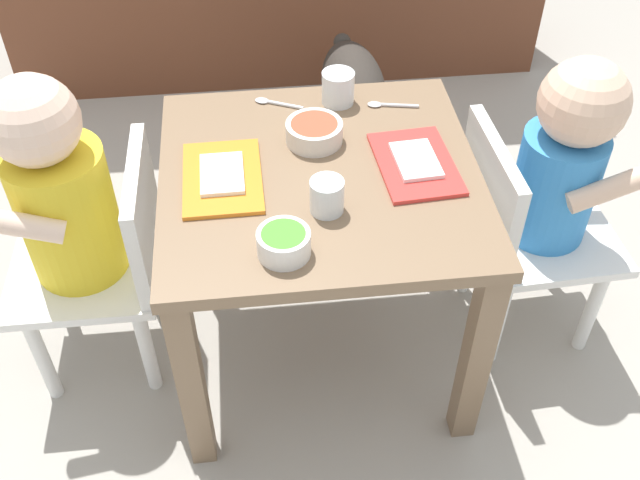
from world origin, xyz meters
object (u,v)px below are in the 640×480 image
at_px(water_cup_left, 338,90).
at_px(water_cup_right, 327,198).
at_px(spoon_by_right_tray, 387,105).
at_px(seated_child_left, 70,204).
at_px(seated_child_right, 553,174).
at_px(dog, 356,94).
at_px(cereal_bowl_right_side, 312,132).
at_px(dining_table, 320,209).
at_px(food_tray_right, 415,162).
at_px(veggie_bowl_far, 284,243).
at_px(spoon_by_left_tray, 274,103).
at_px(food_tray_left, 222,176).

xyz_separation_m(water_cup_left, water_cup_right, (-0.06, -0.31, -0.00)).
bearing_deg(spoon_by_right_tray, seated_child_left, -164.78).
distance_m(seated_child_right, water_cup_right, 0.46).
bearing_deg(water_cup_left, dog, 75.88).
bearing_deg(dog, water_cup_left, -104.12).
height_order(seated_child_left, cereal_bowl_right_side, seated_child_left).
bearing_deg(dining_table, seated_child_right, 2.60).
relative_size(dining_table, water_cup_left, 8.71).
bearing_deg(food_tray_right, veggie_bowl_far, -141.85).
bearing_deg(food_tray_right, dog, 89.98).
relative_size(seated_child_right, water_cup_left, 10.03).
bearing_deg(veggie_bowl_far, water_cup_left, 71.33).
distance_m(food_tray_right, cereal_bowl_right_side, 0.19).
distance_m(dining_table, food_tray_right, 0.19).
xyz_separation_m(seated_child_right, food_tray_right, (-0.27, -0.02, 0.07)).
bearing_deg(spoon_by_left_tray, cereal_bowl_right_side, -64.55).
bearing_deg(seated_child_right, seated_child_left, 179.58).
height_order(water_cup_left, cereal_bowl_right_side, water_cup_left).
distance_m(seated_child_right, water_cup_left, 0.44).
xyz_separation_m(dog, spoon_by_left_tray, (-0.23, -0.43, 0.27)).
distance_m(food_tray_right, spoon_by_left_tray, 0.32).
bearing_deg(water_cup_left, seated_child_right, -26.99).
distance_m(water_cup_left, spoon_by_left_tray, 0.13).
xyz_separation_m(seated_child_left, spoon_by_left_tray, (0.38, 0.19, 0.06)).
bearing_deg(water_cup_right, food_tray_right, 30.84).
bearing_deg(water_cup_right, dining_table, 90.07).
distance_m(seated_child_left, food_tray_left, 0.28).
relative_size(dog, water_cup_right, 8.14).
xyz_separation_m(cereal_bowl_right_side, spoon_by_right_tray, (0.16, 0.10, -0.02)).
bearing_deg(cereal_bowl_right_side, food_tray_left, -151.53).
relative_size(seated_child_left, spoon_by_right_tray, 6.70).
bearing_deg(veggie_bowl_far, seated_child_left, 149.13).
bearing_deg(water_cup_left, veggie_bowl_far, -108.67).
bearing_deg(food_tray_left, water_cup_left, 42.83).
bearing_deg(dog, spoon_by_left_tray, -118.58).
distance_m(seated_child_right, dog, 0.72).
xyz_separation_m(food_tray_right, water_cup_left, (-0.11, 0.21, 0.02)).
bearing_deg(water_cup_left, dining_table, -105.50).
relative_size(dining_table, seated_child_right, 0.87).
distance_m(spoon_by_left_tray, spoon_by_right_tray, 0.22).
height_order(water_cup_left, veggie_bowl_far, water_cup_left).
bearing_deg(dining_table, spoon_by_right_tray, 50.88).
height_order(seated_child_left, spoon_by_left_tray, seated_child_left).
relative_size(dining_table, spoon_by_left_tray, 5.83).
bearing_deg(water_cup_left, food_tray_right, -62.64).
bearing_deg(dining_table, spoon_by_left_tray, 106.41).
relative_size(seated_child_left, cereal_bowl_right_side, 6.46).
distance_m(dining_table, veggie_bowl_far, 0.23).
height_order(seated_child_left, water_cup_left, seated_child_left).
xyz_separation_m(dog, food_tray_left, (-0.34, -0.65, 0.27)).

